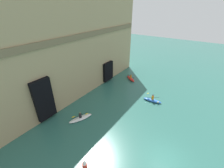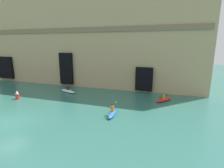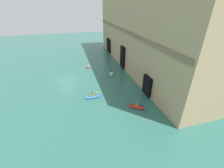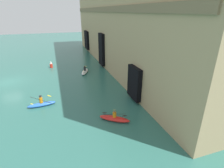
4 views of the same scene
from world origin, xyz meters
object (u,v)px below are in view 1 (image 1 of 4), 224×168
at_px(kayak_blue, 152,100).
at_px(marker_buoy, 85,165).
at_px(kayak_white, 81,118).
at_px(kayak_red, 131,78).

xyz_separation_m(kayak_blue, marker_buoy, (-13.82, 1.10, 0.29)).
height_order(kayak_white, marker_buoy, marker_buoy).
distance_m(kayak_blue, marker_buoy, 13.86).
bearing_deg(kayak_red, kayak_white, 125.91).
height_order(kayak_red, marker_buoy, marker_buoy).
bearing_deg(marker_buoy, kayak_white, 48.29).
bearing_deg(kayak_white, kayak_red, -157.37).
distance_m(kayak_blue, kayak_red, 8.04).
relative_size(kayak_white, kayak_red, 1.17).
bearing_deg(kayak_red, kayak_blue, 177.81).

